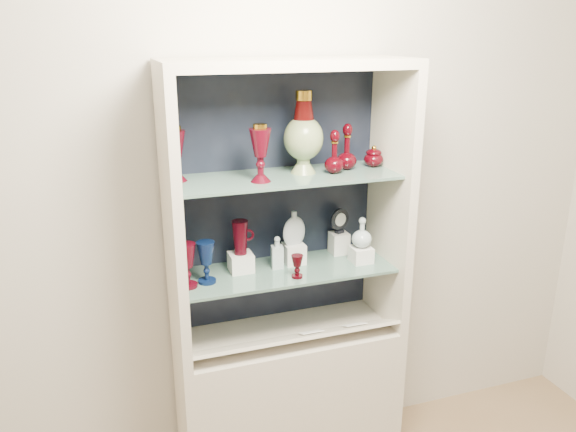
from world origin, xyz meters
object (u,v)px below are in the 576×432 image
object	(u,v)px
enamel_urn	(304,132)
ruby_pitcher	(240,237)
ruby_decanter_b	(334,150)
pedestal_lamp_right	(260,153)
cameo_medallion	(340,220)
clear_round_decanter	(362,233)
clear_square_bottle	(277,252)
ruby_goblet_small	(297,266)
lidded_bowl	(374,156)
cobalt_goblet	(206,262)
flat_flask	(294,227)
ruby_decanter_a	(347,144)
ruby_goblet_tall	(187,266)
pedestal_lamp_left	(176,154)

from	to	relation	value
enamel_urn	ruby_pitcher	xyz separation A→B (m)	(-0.28, 0.02, -0.44)
ruby_decanter_b	pedestal_lamp_right	bearing A→B (deg)	-173.91
pedestal_lamp_right	cameo_medallion	world-z (taller)	pedestal_lamp_right
ruby_pitcher	pedestal_lamp_right	bearing A→B (deg)	-53.47
clear_round_decanter	cameo_medallion	size ratio (longest dim) A/B	1.10
clear_square_bottle	enamel_urn	bearing A→B (deg)	-0.46
clear_square_bottle	ruby_goblet_small	bearing A→B (deg)	-69.03
enamel_urn	ruby_goblet_small	bearing A→B (deg)	-119.27
lidded_bowl	cobalt_goblet	distance (m)	0.86
clear_square_bottle	clear_round_decanter	distance (m)	0.39
clear_square_bottle	pedestal_lamp_right	bearing A→B (deg)	-138.01
cameo_medallion	ruby_pitcher	bearing A→B (deg)	169.23
flat_flask	ruby_decanter_b	bearing A→B (deg)	-39.59
ruby_decanter_a	flat_flask	world-z (taller)	ruby_decanter_a
clear_round_decanter	ruby_decanter_b	bearing A→B (deg)	176.34
ruby_goblet_tall	cameo_medallion	xyz separation A→B (m)	(0.73, 0.14, 0.07)
ruby_goblet_tall	clear_square_bottle	size ratio (longest dim) A/B	1.27
pedestal_lamp_right	clear_round_decanter	bearing A→B (deg)	3.22
pedestal_lamp_left	ruby_pitcher	distance (m)	0.45
lidded_bowl	ruby_pitcher	xyz separation A→B (m)	(-0.61, 0.01, -0.31)
ruby_decanter_a	clear_square_bottle	world-z (taller)	ruby_decanter_a
lidded_bowl	ruby_goblet_small	bearing A→B (deg)	-161.97
lidded_bowl	ruby_goblet_tall	xyz separation A→B (m)	(-0.85, -0.07, -0.38)
ruby_decanter_a	ruby_goblet_tall	xyz separation A→B (m)	(-0.72, -0.07, -0.44)
ruby_goblet_small	clear_square_bottle	bearing A→B (deg)	110.97
enamel_urn	flat_flask	xyz separation A→B (m)	(-0.03, 0.03, -0.42)
ruby_pitcher	cobalt_goblet	bearing A→B (deg)	-152.82
clear_round_decanter	ruby_goblet_small	bearing A→B (deg)	-168.43
ruby_decanter_a	ruby_decanter_b	size ratio (longest dim) A/B	1.15
pedestal_lamp_right	ruby_pitcher	size ratio (longest dim) A/B	1.55
cobalt_goblet	cameo_medallion	bearing A→B (deg)	10.77
cameo_medallion	enamel_urn	bearing A→B (deg)	-177.72
pedestal_lamp_right	clear_square_bottle	distance (m)	0.48
ruby_decanter_b	ruby_pitcher	distance (m)	0.54
pedestal_lamp_right	ruby_goblet_small	world-z (taller)	pedestal_lamp_right
ruby_decanter_b	clear_square_bottle	bearing A→B (deg)	168.42
pedestal_lamp_right	ruby_goblet_tall	size ratio (longest dim) A/B	1.23
cameo_medallion	lidded_bowl	bearing A→B (deg)	-45.08
ruby_goblet_small	clear_round_decanter	xyz separation A→B (m)	(0.33, 0.07, 0.09)
clear_round_decanter	pedestal_lamp_left	bearing A→B (deg)	173.39
enamel_urn	clear_square_bottle	size ratio (longest dim) A/B	2.33
pedestal_lamp_right	enamel_urn	xyz separation A→B (m)	(0.21, 0.08, 0.06)
ruby_goblet_small	enamel_urn	bearing A→B (deg)	60.73
ruby_decanter_b	flat_flask	xyz separation A→B (m)	(-0.15, 0.08, -0.35)
ruby_decanter_a	flat_flask	bearing A→B (deg)	172.30
ruby_decanter_a	cameo_medallion	bearing A→B (deg)	82.56
ruby_decanter_a	lidded_bowl	distance (m)	0.15
ruby_decanter_b	cobalt_goblet	world-z (taller)	ruby_decanter_b
flat_flask	pedestal_lamp_right	bearing A→B (deg)	-160.89
cobalt_goblet	cameo_medallion	distance (m)	0.66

